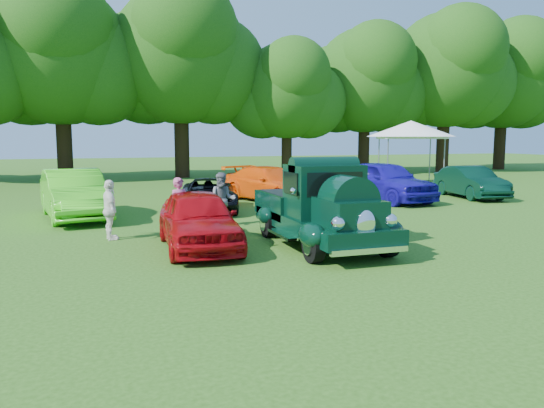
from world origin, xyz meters
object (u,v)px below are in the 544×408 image
object	(u,v)px
back_car_orange	(271,184)
back_car_green	(471,182)
back_car_lime	(74,194)
red_convertible	(198,219)
spectator_grey	(223,200)
back_car_blue	(385,181)
canopy_tent	(411,129)
hero_pickup	(320,210)
spectator_pink	(180,207)
back_car_black	(209,195)
spectator_white	(110,210)

from	to	relation	value
back_car_orange	back_car_green	world-z (taller)	back_car_orange
back_car_lime	red_convertible	bearing A→B (deg)	-73.03
back_car_green	spectator_grey	xyz separation A→B (m)	(-12.20, -3.89, 0.12)
back_car_blue	back_car_lime	bearing A→B (deg)	175.54
canopy_tent	red_convertible	bearing A→B (deg)	-138.21
spectator_grey	canopy_tent	xyz separation A→B (m)	(12.84, 9.69, 2.29)
hero_pickup	spectator_pink	bearing A→B (deg)	143.49
spectator_pink	red_convertible	bearing A→B (deg)	-105.33
back_car_black	canopy_tent	world-z (taller)	canopy_tent
back_car_blue	hero_pickup	bearing A→B (deg)	-138.65
back_car_green	hero_pickup	bearing A→B (deg)	-136.28
spectator_pink	spectator_white	bearing A→B (deg)	158.21
back_car_orange	spectator_grey	bearing A→B (deg)	-142.59
back_car_orange	back_car_blue	distance (m)	4.77
back_car_lime	spectator_white	distance (m)	4.33
hero_pickup	back_car_orange	xyz separation A→B (m)	(1.77, 9.04, -0.15)
back_car_orange	back_car_green	size ratio (longest dim) A/B	1.18
spectator_grey	spectator_white	xyz separation A→B (m)	(-3.29, -1.12, -0.02)
red_convertible	back_car_lime	xyz separation A→B (m)	(-2.98, 6.05, 0.10)
hero_pickup	back_car_blue	world-z (taller)	hero_pickup
red_convertible	spectator_grey	xyz separation A→B (m)	(1.31, 2.95, 0.10)
back_car_blue	spectator_pink	world-z (taller)	back_car_blue
back_car_lime	spectator_pink	xyz separation A→B (m)	(2.82, -4.26, -0.01)
back_car_black	back_car_orange	size ratio (longest dim) A/B	0.86
red_convertible	back_car_green	xyz separation A→B (m)	(13.51, 6.84, -0.02)
red_convertible	back_car_blue	distance (m)	11.55
back_car_lime	spectator_grey	bearing A→B (deg)	-45.07
back_car_orange	back_car_blue	size ratio (longest dim) A/B	0.99
back_car_orange	back_car_lime	bearing A→B (deg)	176.74
hero_pickup	back_car_black	distance (m)	6.98
back_car_lime	back_car_orange	bearing A→B (deg)	8.50
back_car_lime	canopy_tent	distance (m)	18.49
spectator_white	back_car_orange	bearing A→B (deg)	-53.21
back_car_orange	spectator_grey	distance (m)	6.53
back_car_black	spectator_white	distance (m)	5.73
back_car_black	back_car_blue	xyz separation A→B (m)	(7.64, 0.62, 0.26)
back_car_green	spectator_pink	distance (m)	14.57
back_car_black	back_car_green	size ratio (longest dim) A/B	1.01
back_car_orange	spectator_white	bearing A→B (deg)	-156.13
back_car_blue	spectator_grey	distance (m)	8.87
red_convertible	back_car_orange	xyz separation A→B (m)	(4.73, 8.52, 0.01)
red_convertible	back_car_blue	xyz separation A→B (m)	(9.23, 6.94, 0.14)
back_car_blue	back_car_green	size ratio (longest dim) A/B	1.18
red_convertible	canopy_tent	world-z (taller)	canopy_tent
red_convertible	back_car_black	size ratio (longest dim) A/B	0.98
spectator_grey	canopy_tent	world-z (taller)	canopy_tent
back_car_blue	spectator_white	xyz separation A→B (m)	(-11.21, -5.11, -0.06)
back_car_lime	spectator_white	xyz separation A→B (m)	(1.00, -4.22, -0.02)
hero_pickup	red_convertible	size ratio (longest dim) A/B	1.23
back_car_black	back_car_orange	bearing A→B (deg)	45.82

